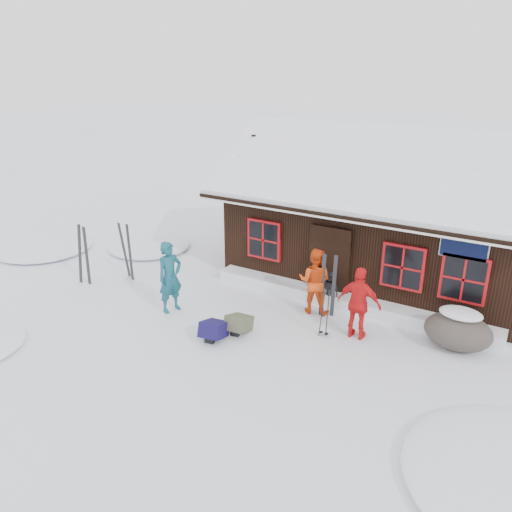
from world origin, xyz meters
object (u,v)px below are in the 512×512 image
Objects in this scene: skier_orange_right at (359,304)px; ski_poles at (325,313)px; skier_crouched at (330,289)px; skier_orange_left at (315,281)px; backpack_blue at (214,333)px; skier_teal at (170,277)px; backpack_olive at (239,326)px; ski_pair_left at (83,256)px; boulder at (458,330)px.

skier_orange_right is 0.81m from ski_poles.
ski_poles reaches higher than skier_crouched.
skier_orange_left is 1.57m from skier_orange_right.
backpack_blue is at bearing 50.08° from skier_orange_left.
skier_teal is 2.86× the size of backpack_blue.
backpack_olive is (0.32, 0.56, -0.01)m from backpack_blue.
skier_crouched reaches higher than backpack_blue.
skier_orange_right is 2.68× the size of backpack_blue.
skier_crouched is (0.22, 0.51, -0.38)m from skier_orange_left.
ski_pair_left is at bearing -173.60° from ski_poles.
skier_orange_left reaches higher than boulder.
ski_pair_left is (-9.85, -1.87, 0.43)m from boulder.
skier_teal reaches higher than skier_crouched.
boulder is at bearing -58.55° from skier_teal.
skier_orange_right is at bearing -60.27° from skier_teal.
backpack_olive is at bearing -76.50° from skier_teal.
skier_orange_left is 2.90m from backpack_blue.
skier_teal is at bearing 2.64° from ski_pair_left.
skier_teal is at bearing -164.14° from boulder.
ski_poles is at bearing 25.68° from skier_orange_right.
backpack_blue is at bearing -94.04° from skier_teal.
skier_crouched is at bearing 172.24° from boulder.
ski_pair_left is at bearing -169.24° from boulder.
skier_teal is 3.65m from skier_orange_left.
ski_pair_left is at bearing 105.32° from skier_teal.
ski_poles reaches higher than backpack_olive.
ski_poles is at bearing -62.62° from skier_teal.
skier_orange_right is 1.84× the size of skier_crouched.
backpack_blue is at bearing 31.82° from skier_orange_right.
skier_orange_left is 2.28m from backpack_olive.
ski_poles is (-0.68, -0.34, -0.28)m from skier_orange_right.
skier_crouched is (-1.20, 1.18, -0.40)m from skier_orange_right.
backpack_olive is (-1.78, -0.89, -0.43)m from ski_poles.
skier_orange_right is 1.73m from skier_crouched.
skier_orange_left is 0.67m from skier_crouched.
ski_pair_left is 2.91× the size of backpack_olive.
skier_teal reaches higher than backpack_blue.
skier_orange_right reaches higher than backpack_olive.
backpack_olive is (2.11, -0.08, -0.76)m from skier_teal.
skier_orange_left reaches higher than ski_poles.
skier_crouched is 0.75× the size of ski_poles.
ski_poles is (0.73, -1.01, -0.26)m from skier_orange_left.
skier_crouched is 1.51× the size of backpack_olive.
boulder is at bearing -161.33° from skier_orange_right.
ski_pair_left is 5.08m from backpack_blue.
boulder is 2.95m from ski_poles.
skier_teal is at bearing 19.22° from skier_orange_left.
boulder is (3.26, -0.44, -0.04)m from skier_crouched.
skier_teal reaches higher than ski_poles.
skier_orange_right reaches higher than backpack_blue.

